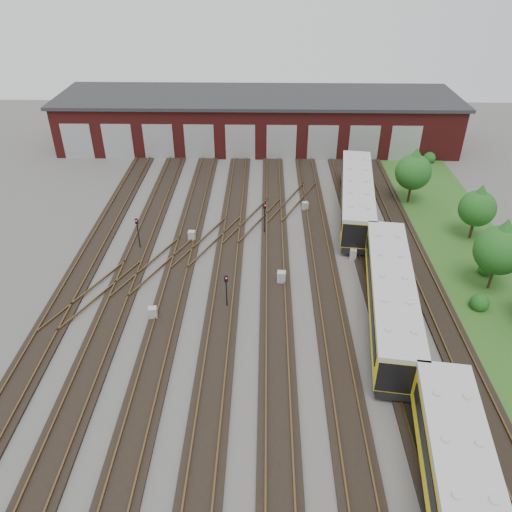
{
  "coord_description": "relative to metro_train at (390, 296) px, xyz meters",
  "views": [
    {
      "loc": [
        1.1,
        -24.51,
        23.42
      ],
      "look_at": [
        0.43,
        8.77,
        2.0
      ],
      "focal_mm": 35.0,
      "sensor_mm": 36.0,
      "label": 1
    }
  ],
  "objects": [
    {
      "name": "relay_cabinet_0",
      "position": [
        -16.9,
        -0.36,
        -1.52
      ],
      "size": [
        0.67,
        0.59,
        1.01
      ],
      "primitive_type": "cube",
      "rotation": [
        0.0,
        0.0,
        0.16
      ],
      "color": "#A1A4A6",
      "rests_on": "ground"
    },
    {
      "name": "relay_cabinet_4",
      "position": [
        -4.87,
        16.81,
        -1.56
      ],
      "size": [
        0.69,
        0.63,
        0.94
      ],
      "primitive_type": "cube",
      "rotation": [
        0.0,
        0.0,
        0.33
      ],
      "color": "#A1A4A6",
      "rests_on": "ground"
    },
    {
      "name": "track_network",
      "position": [
        -10.17,
        -3.07,
        -1.92
      ],
      "size": [
        30.4,
        70.0,
        0.33
      ],
      "color": "black",
      "rests_on": "ground"
    },
    {
      "name": "metro_train",
      "position": [
        0.0,
        0.0,
        0.0
      ],
      "size": [
        4.96,
        48.26,
        3.31
      ],
      "rotation": [
        0.0,
        0.0,
        -0.13
      ],
      "color": "black",
      "rests_on": "ground"
    },
    {
      "name": "signal_mast_0",
      "position": [
        -19.92,
        9.17,
        -0.08
      ],
      "size": [
        0.26,
        0.24,
        3.04
      ],
      "rotation": [
        0.0,
        0.0,
        0.12
      ],
      "color": "black",
      "rests_on": "ground"
    },
    {
      "name": "maintenance_shed",
      "position": [
        -10.01,
        36.31,
        1.18
      ],
      "size": [
        51.0,
        12.5,
        6.35
      ],
      "color": "#591716",
      "rests_on": "ground"
    },
    {
      "name": "signal_mast_1",
      "position": [
        -11.66,
        1.09,
        -0.18
      ],
      "size": [
        0.29,
        0.27,
        2.86
      ],
      "rotation": [
        0.0,
        0.0,
        0.37
      ],
      "color": "black",
      "rests_on": "ground"
    },
    {
      "name": "bush_2",
      "position": [
        11.14,
        29.97,
        -1.28
      ],
      "size": [
        1.5,
        1.5,
        1.5
      ],
      "primitive_type": "sphere",
      "color": "#154413",
      "rests_on": "ground"
    },
    {
      "name": "signal_mast_2",
      "position": [
        -8.93,
        12.1,
        -0.0
      ],
      "size": [
        0.31,
        0.29,
        3.15
      ],
      "rotation": [
        0.0,
        0.0,
        0.41
      ],
      "color": "black",
      "rests_on": "ground"
    },
    {
      "name": "tree_1",
      "position": [
        9.94,
        11.67,
        1.42
      ],
      "size": [
        3.24,
        3.24,
        5.37
      ],
      "color": "#342217",
      "rests_on": "ground"
    },
    {
      "name": "relay_cabinet_2",
      "position": [
        -7.54,
        4.22,
        -1.48
      ],
      "size": [
        0.71,
        0.62,
        1.1
      ],
      "primitive_type": "cube",
      "rotation": [
        0.0,
        0.0,
        -0.1
      ],
      "color": "#A1A4A6",
      "rests_on": "ground"
    },
    {
      "name": "ground",
      "position": [
        -10.0,
        -3.66,
        -2.03
      ],
      "size": [
        120.0,
        120.0,
        0.0
      ],
      "primitive_type": "plane",
      "color": "#42403D",
      "rests_on": "ground"
    },
    {
      "name": "relay_cabinet_1",
      "position": [
        -15.5,
        10.63,
        -1.52
      ],
      "size": [
        0.66,
        0.56,
        1.02
      ],
      "primitive_type": "cube",
      "rotation": [
        0.0,
        0.0,
        -0.09
      ],
      "color": "#A1A4A6",
      "rests_on": "ground"
    },
    {
      "name": "grass_verge",
      "position": [
        9.0,
        6.34,
        -2.0
      ],
      "size": [
        8.0,
        55.0,
        0.05
      ],
      "primitive_type": "cube",
      "color": "#22501A",
      "rests_on": "ground"
    },
    {
      "name": "relay_cabinet_3",
      "position": [
        -1.33,
        7.85,
        -1.55
      ],
      "size": [
        0.64,
        0.56,
        0.95
      ],
      "primitive_type": "cube",
      "rotation": [
        0.0,
        0.0,
        -0.16
      ],
      "color": "#A1A4A6",
      "rests_on": "ground"
    },
    {
      "name": "bush_0",
      "position": [
        7.1,
        1.36,
        -1.32
      ],
      "size": [
        1.4,
        1.4,
        1.4
      ],
      "primitive_type": "sphere",
      "color": "#154413",
      "rests_on": "ground"
    },
    {
      "name": "tree_2",
      "position": [
        8.75,
        3.88,
        1.98
      ],
      "size": [
        3.76,
        3.76,
        6.23
      ],
      "color": "#342217",
      "rests_on": "ground"
    },
    {
      "name": "tree_0",
      "position": [
        6.0,
        18.92,
        1.79
      ],
      "size": [
        3.58,
        3.58,
        5.94
      ],
      "color": "#342217",
      "rests_on": "ground"
    },
    {
      "name": "bush_1",
      "position": [
        9.23,
        5.93,
        -1.43
      ],
      "size": [
        1.19,
        1.19,
        1.19
      ],
      "primitive_type": "sphere",
      "color": "#154413",
      "rests_on": "ground"
    },
    {
      "name": "signal_mast_3",
      "position": [
        -0.52,
        15.16,
        -0.24
      ],
      "size": [
        0.26,
        0.25,
        2.77
      ],
      "rotation": [
        0.0,
        0.0,
        0.25
      ],
      "color": "black",
      "rests_on": "ground"
    }
  ]
}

